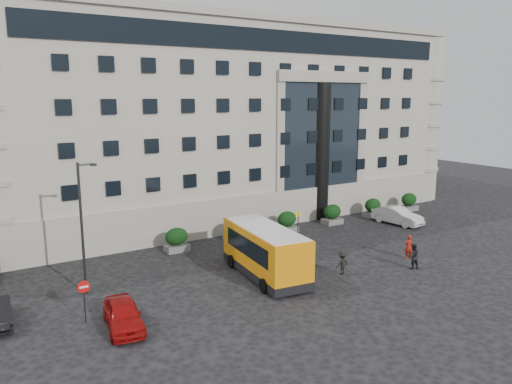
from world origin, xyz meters
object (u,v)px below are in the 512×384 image
Objects in this scene: hedge_e at (373,208)px; pedestrian_a at (409,247)px; parked_car_a at (123,315)px; hedge_d at (332,214)px; bus_stop_sign at (298,221)px; hedge_b at (235,230)px; hedge_f at (409,202)px; minibus at (265,250)px; street_lamp at (83,223)px; pedestrian_b at (413,256)px; hedge_a at (177,240)px; hedge_c at (287,222)px; pedestrian_c at (342,263)px; no_entry_sign at (84,293)px; red_truck at (41,220)px; white_taxi at (397,216)px.

pedestrian_a is (-7.11, -10.69, -0.03)m from hedge_e.
hedge_d is at bearing 33.52° from parked_car_a.
bus_stop_sign is at bearing 33.47° from parked_car_a.
hedge_f is at bearing 0.00° from hedge_b.
hedge_b is 8.52m from minibus.
street_lamp is 0.98× the size of minibus.
hedge_b is at bearing 180.00° from hedge_e.
pedestrian_b is at bearing -74.01° from bus_stop_sign.
hedge_a is 1.00× the size of hedge_c.
pedestrian_c is at bearing -1.98° from pedestrian_b.
street_lamp is 4.98m from no_entry_sign.
hedge_f is at bearing 14.17° from no_entry_sign.
hedge_b is 14.41m from street_lamp.
street_lamp reaches higher than hedge_f.
red_truck is 1.13× the size of parked_car_a.
no_entry_sign reaches higher than pedestrian_c.
minibus is at bearing -106.42° from hedge_b.
hedge_d is at bearing 11.53° from street_lamp.
street_lamp is at bearing -24.60° from pedestrian_c.
bus_stop_sign is 8.14m from pedestrian_c.
pedestrian_c is at bearing -127.95° from hedge_d.
pedestrian_b is at bearing -17.55° from minibus.
white_taxi is 3.11× the size of pedestrian_c.
hedge_a is at bearing 180.00° from hedge_f.
pedestrian_c is (4.54, -2.46, -1.04)m from minibus.
hedge_b is at bearing -42.53° from pedestrian_b.
hedge_e is 0.73× the size of bus_stop_sign.
pedestrian_a is at bearing -4.66° from no_entry_sign.
hedge_d is 0.22× the size of minibus.
hedge_b and hedge_e have the same top height.
pedestrian_b is at bearing -81.55° from hedge_c.
no_entry_sign is (-29.80, -8.84, 0.72)m from hedge_e.
pedestrian_c is (-13.35, -7.32, -0.02)m from white_taxi.
hedge_b is at bearing -32.99° from red_truck.
red_truck is at bearing -30.72° from pedestrian_b.
hedge_c is at bearing 53.51° from minibus.
white_taxi is (28.66, -13.77, -0.50)m from red_truck.
hedge_d is 6.76m from bus_stop_sign.
hedge_e reaches higher than parked_car_a.
pedestrian_a is (10.89, -2.56, -0.92)m from minibus.
hedge_d is 0.43× the size of parked_car_a.
bus_stop_sign is at bearing -107.82° from hedge_c.
red_truck is (-28.77, 10.51, 0.37)m from hedge_e.
pedestrian_b is at bearing -20.51° from street_lamp.
minibus is 4.63× the size of pedestrian_b.
street_lamp is 21.82m from pedestrian_b.
no_entry_sign reaches higher than hedge_e.
red_truck is (1.03, 19.34, -0.35)m from no_entry_sign.
white_taxi is (17.89, 4.86, -1.02)m from minibus.
hedge_f is 0.79× the size of no_entry_sign.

